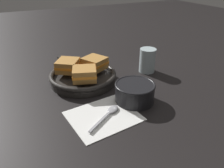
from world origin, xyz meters
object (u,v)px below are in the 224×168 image
skillet (83,77)px  sandwich_far_left (95,63)px  sandwich_near_left (68,65)px  sandwich_near_right (84,74)px  drinking_glass (147,60)px  soup_bowl (135,91)px  spoon (109,113)px

skillet → sandwich_far_left: (0.06, 0.02, 0.04)m
sandwich_near_left → sandwich_near_right: 0.11m
sandwich_near_left → sandwich_far_left: same height
skillet → drinking_glass: size_ratio=3.62×
sandwich_near_left → sandwich_near_right: bearing=-72.6°
soup_bowl → drinking_glass: drinking_glass is taller
soup_bowl → sandwich_near_left: bearing=121.5°
soup_bowl → sandwich_near_right: 0.20m
sandwich_near_right → drinking_glass: size_ratio=1.06×
spoon → drinking_glass: bearing=4.1°
sandwich_far_left → soup_bowl: bearing=-77.6°
skillet → sandwich_near_left: sandwich_near_left is taller
spoon → sandwich_near_left: bearing=65.5°
skillet → sandwich_far_left: sandwich_far_left is taller
sandwich_near_right → skillet: bearing=78.1°
soup_bowl → sandwich_near_right: bearing=129.1°
spoon → sandwich_near_left: 0.30m
sandwich_near_right → sandwich_far_left: size_ratio=0.95×
soup_bowl → skillet: soup_bowl is taller
sandwich_near_left → sandwich_far_left: bearing=-12.6°
sandwich_near_right → sandwich_far_left: bearing=47.4°
drinking_glass → sandwich_near_left: bearing=168.1°
spoon → sandwich_near_left: (-0.04, 0.29, 0.06)m
soup_bowl → spoon: 0.12m
soup_bowl → sandwich_near_right: size_ratio=1.25×
sandwich_far_left → drinking_glass: (0.23, -0.05, -0.01)m
spoon → sandwich_far_left: bearing=43.9°
skillet → sandwich_near_right: (-0.01, -0.06, 0.04)m
soup_bowl → sandwich_near_left: sandwich_near_left is taller
sandwich_near_left → drinking_glass: size_ratio=1.14×
soup_bowl → sandwich_far_left: bearing=102.4°
sandwich_near_right → spoon: bearing=-86.6°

